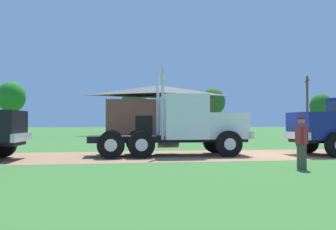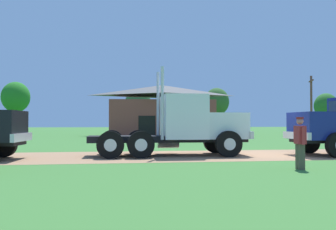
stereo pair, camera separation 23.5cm
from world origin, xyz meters
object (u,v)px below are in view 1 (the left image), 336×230
truck_foreground_white (187,126)px  shed_building (159,111)px  visitor_walking_mid (302,141)px  utility_pole_near (307,103)px

truck_foreground_white → shed_building: bearing=85.6°
visitor_walking_mid → shed_building: 30.60m
visitor_walking_mid → utility_pole_near: size_ratio=0.24×
visitor_walking_mid → utility_pole_near: bearing=60.0°
truck_foreground_white → utility_pole_near: bearing=50.9°
visitor_walking_mid → shed_building: (-0.68, 30.54, 1.88)m
visitor_walking_mid → utility_pole_near: (17.20, 29.73, 2.88)m
truck_foreground_white → shed_building: shed_building is taller
truck_foreground_white → utility_pole_near: utility_pole_near is taller
visitor_walking_mid → shed_building: bearing=91.3°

